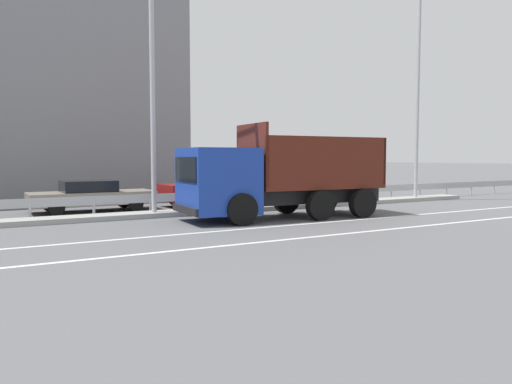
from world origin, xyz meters
The scene contains 11 objects.
ground_plane centered at (0.00, 0.00, 0.00)m, with size 320.00×320.00×0.00m, color #565659.
lane_strip_0 centered at (1.73, -2.17, 0.00)m, with size 51.67×0.16×0.01m, color silver.
lane_strip_1 centered at (1.73, -4.45, 0.00)m, with size 51.67×0.16×0.01m, color silver.
median_island centered at (0.00, 2.32, 0.09)m, with size 28.42×1.10×0.18m, color gray.
median_guardrail centered at (0.00, 3.16, 0.57)m, with size 51.67×0.09×0.78m.
dump_truck centered at (0.71, -0.30, 1.28)m, with size 7.70×3.12×3.35m.
median_road_sign centered at (-0.43, 2.32, 1.32)m, with size 0.81×0.16×2.44m.
street_lamp_1 centered at (-2.31, 2.07, 4.91)m, with size 0.70×2.13×8.86m.
street_lamp_2 centered at (11.47, 2.16, 5.83)m, with size 0.71×2.34×10.64m.
parked_car_3 centered at (-3.87, 5.30, 0.66)m, with size 4.86×2.00×1.26m.
parked_car_4 centered at (1.53, 5.28, 0.76)m, with size 4.84×2.13×1.51m.
Camera 1 is at (-8.29, -15.36, 2.18)m, focal length 35.00 mm.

